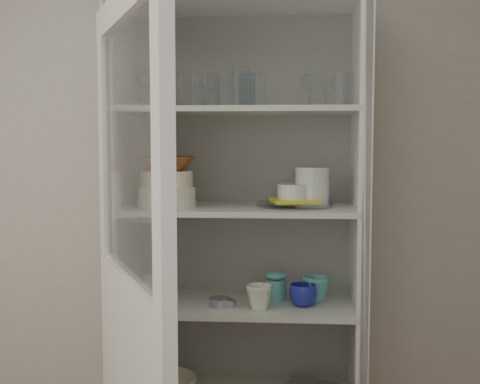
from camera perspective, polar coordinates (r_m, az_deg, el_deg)
The scene contains 35 objects.
wall_back at distance 2.72m, azimuth -3.87°, elevation 0.02°, with size 3.60×0.02×2.60m, color #BEB7A4.
pantry_cabinet at distance 2.60m, azimuth 0.10°, elevation -8.24°, with size 1.00×0.45×2.10m.
cupboard_door at distance 2.00m, azimuth -10.21°, elevation -14.31°, with size 0.44×0.82×2.00m.
tumbler_0 at distance 2.38m, azimuth -6.57°, elevation 9.65°, with size 0.07×0.07×0.13m, color silver.
tumbler_1 at distance 2.34m, azimuth -4.04°, elevation 9.62°, with size 0.06×0.06×0.12m, color silver.
tumbler_2 at distance 2.36m, azimuth -7.02°, elevation 9.94°, with size 0.08×0.08×0.16m, color silver.
tumbler_3 at distance 2.37m, azimuth 0.71°, elevation 9.59°, with size 0.06×0.06×0.13m, color silver.
tumbler_4 at distance 2.37m, azimuth 0.13°, elevation 9.90°, with size 0.08×0.08×0.15m, color silver.
tumbler_5 at distance 2.37m, azimuth 7.40°, elevation 9.76°, with size 0.07×0.07×0.14m, color silver.
tumbler_6 at distance 2.35m, azimuth 9.94°, elevation 9.56°, with size 0.06×0.06×0.13m, color silver.
tumbler_7 at distance 2.53m, azimuth -6.68°, elevation 9.55°, with size 0.08×0.08×0.15m, color silver.
tumbler_8 at distance 2.52m, azimuth -7.24°, elevation 9.58°, with size 0.08×0.08×0.15m, color silver.
tumbler_9 at distance 2.46m, azimuth -2.76°, elevation 9.58°, with size 0.07×0.07×0.14m, color silver.
tumbler_10 at distance 2.46m, azimuth -1.49°, elevation 9.50°, with size 0.07×0.07×0.13m, color silver.
tumbler_11 at distance 2.45m, azimuth 0.67°, elevation 9.54°, with size 0.07×0.07×0.14m, color silver.
goblet_0 at distance 2.64m, azimuth -8.89°, elevation 9.71°, with size 0.08×0.08×0.19m, color silver, non-canonical shape.
goblet_1 at distance 2.61m, azimuth -3.10°, elevation 9.57°, with size 0.07×0.07×0.16m, color silver, non-canonical shape.
goblet_2 at distance 2.54m, azimuth 6.54°, elevation 9.66°, with size 0.07×0.07×0.16m, color silver, non-canonical shape.
goblet_3 at distance 2.56m, azimuth 9.01°, elevation 9.47°, with size 0.07×0.07×0.15m, color silver, non-canonical shape.
plate_stack_front at distance 2.44m, azimuth -6.94°, elevation -0.49°, with size 0.23×0.23×0.08m, color silver.
plate_stack_back at distance 2.64m, azimuth -7.39°, elevation 0.22°, with size 0.21×0.21×0.11m, color silver.
cream_bowl at distance 2.43m, azimuth -6.96°, elevation 1.26°, with size 0.21×0.21×0.06m, color #F6E2BD.
terracotta_bowl at distance 2.43m, azimuth -6.97°, elevation 2.69°, with size 0.23×0.23×0.06m, color brown.
glass_platter at distance 2.47m, azimuth 5.19°, elevation -1.16°, with size 0.31×0.31×0.02m, color silver.
yellow_trivet at distance 2.47m, azimuth 5.19°, elevation -0.81°, with size 0.18×0.18×0.01m, color yellow.
white_ramekin at distance 2.47m, azimuth 5.20°, elevation 0.05°, with size 0.14×0.14×0.06m, color silver.
grey_bowl_stack at distance 2.48m, azimuth 6.85°, elevation 0.49°, with size 0.14×0.14×0.16m, color silver.
mug_blue at distance 2.48m, azimuth 5.97°, elevation -9.70°, with size 0.11×0.11×0.09m, color navy.
mug_teal at distance 2.56m, azimuth 7.21°, elevation -9.09°, with size 0.11×0.11×0.10m, color teal.
mug_white at distance 2.42m, azimuth 1.83°, elevation -9.93°, with size 0.10×0.10×0.10m, color silver.
teal_jar at distance 2.57m, azimuth 3.41°, elevation -9.03°, with size 0.09×0.09×0.10m.
measuring_cups at distance 2.47m, azimuth -1.95°, elevation -10.39°, with size 0.09×0.09×0.04m, color #A5A4B7.
white_canister at distance 2.59m, azimuth -7.93°, elevation -8.80°, with size 0.10×0.10×0.12m, color silver.
tumbler_12 at distance 2.39m, azimuth 0.02°, elevation 9.66°, with size 0.07×0.07×0.14m, color silver.
tumbler_13 at distance 2.41m, azimuth 1.76°, elevation 9.57°, with size 0.07×0.07×0.13m, color silver.
Camera 1 is at (0.38, -1.19, 1.53)m, focal length 45.00 mm.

